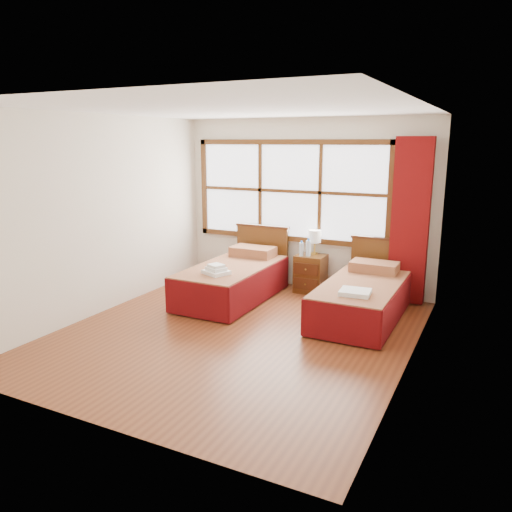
% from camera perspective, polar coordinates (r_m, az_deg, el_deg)
% --- Properties ---
extents(floor, '(4.50, 4.50, 0.00)m').
position_cam_1_polar(floor, '(6.07, -2.30, -8.80)').
color(floor, brown).
rests_on(floor, ground).
extents(ceiling, '(4.50, 4.50, 0.00)m').
position_cam_1_polar(ceiling, '(5.65, -2.55, 16.49)').
color(ceiling, white).
rests_on(ceiling, wall_back).
extents(wall_back, '(4.00, 0.00, 4.00)m').
position_cam_1_polar(wall_back, '(7.75, 5.67, 5.86)').
color(wall_back, silver).
rests_on(wall_back, floor).
extents(wall_left, '(0.00, 4.50, 4.50)m').
position_cam_1_polar(wall_left, '(6.90, -17.17, 4.47)').
color(wall_left, silver).
rests_on(wall_left, floor).
extents(wall_right, '(0.00, 4.50, 4.50)m').
position_cam_1_polar(wall_right, '(5.08, 17.76, 1.53)').
color(wall_right, silver).
rests_on(wall_right, floor).
extents(window, '(3.16, 0.06, 1.56)m').
position_cam_1_polar(window, '(7.78, 3.87, 7.41)').
color(window, white).
rests_on(window, wall_back).
extents(curtain, '(0.50, 0.16, 2.30)m').
position_cam_1_polar(curtain, '(7.22, 17.21, 3.78)').
color(curtain, '#690A0B').
rests_on(curtain, wall_back).
extents(bed_left, '(0.98, 2.00, 0.95)m').
position_cam_1_polar(bed_left, '(7.29, -2.52, -2.65)').
color(bed_left, '#3F1E0D').
rests_on(bed_left, floor).
extents(bed_right, '(0.94, 1.96, 0.91)m').
position_cam_1_polar(bed_right, '(6.62, 12.06, -4.66)').
color(bed_right, '#3F1E0D').
rests_on(bed_right, floor).
extents(nightstand, '(0.43, 0.43, 0.57)m').
position_cam_1_polar(nightstand, '(7.63, 6.24, -2.01)').
color(nightstand, '#542F12').
rests_on(nightstand, floor).
extents(towels_left, '(0.40, 0.38, 0.13)m').
position_cam_1_polar(towels_left, '(6.73, -4.56, -1.63)').
color(towels_left, white).
rests_on(towels_left, bed_left).
extents(towels_right, '(0.38, 0.34, 0.05)m').
position_cam_1_polar(towels_right, '(6.02, 11.27, -4.08)').
color(towels_right, white).
rests_on(towels_right, bed_right).
extents(lamp, '(0.19, 0.19, 0.37)m').
position_cam_1_polar(lamp, '(7.60, 6.73, 2.16)').
color(lamp, gold).
rests_on(lamp, nightstand).
extents(bottle_near, '(0.06, 0.06, 0.23)m').
position_cam_1_polar(bottle_near, '(7.48, 5.21, 0.79)').
color(bottle_near, '#C0E0F7').
rests_on(bottle_near, nightstand).
extents(bottle_far, '(0.07, 0.07, 0.27)m').
position_cam_1_polar(bottle_far, '(7.48, 6.00, 0.91)').
color(bottle_far, '#C0E0F7').
rests_on(bottle_far, nightstand).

